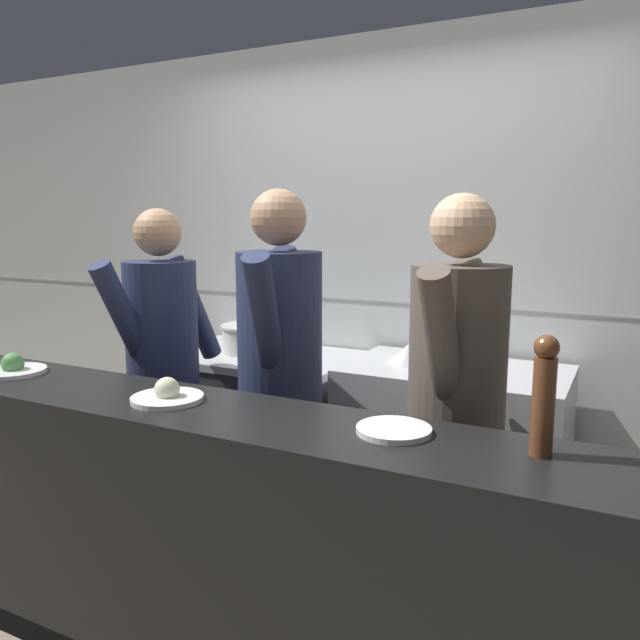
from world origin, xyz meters
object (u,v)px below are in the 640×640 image
(plated_dish_main, at_px, (13,368))
(plated_dish_appetiser, at_px, (167,395))
(chef_head_cook, at_px, (163,365))
(chefs_knife, at_px, (459,376))
(plated_dish_dessert, at_px, (394,430))
(mixing_bowl_steel, at_px, (409,353))
(pepper_mill, at_px, (544,393))
(stock_pot, at_px, (250,337))
(chef_sous, at_px, (280,375))
(oven_range, at_px, (260,428))
(chef_line, at_px, (456,406))

(plated_dish_main, distance_m, plated_dish_appetiser, 0.83)
(plated_dish_main, xyz_separation_m, chef_head_cook, (0.29, 0.58, -0.08))
(chefs_knife, height_order, plated_dish_dessert, plated_dish_dessert)
(plated_dish_main, distance_m, chef_head_cook, 0.65)
(mixing_bowl_steel, xyz_separation_m, plated_dish_appetiser, (-0.47, -1.24, 0.05))
(mixing_bowl_steel, relative_size, chefs_knife, 0.71)
(pepper_mill, bearing_deg, mixing_bowl_steel, 123.48)
(plated_dish_main, distance_m, plated_dish_dessert, 1.66)
(stock_pot, bearing_deg, chef_sous, -48.99)
(chefs_knife, height_order, plated_dish_main, plated_dish_main)
(oven_range, xyz_separation_m, chef_line, (1.31, -0.73, 0.51))
(pepper_mill, height_order, chef_line, chef_line)
(plated_dish_dessert, bearing_deg, chefs_knife, 93.43)
(mixing_bowl_steel, bearing_deg, chef_line, -59.53)
(plated_dish_dessert, distance_m, chef_sous, 0.85)
(plated_dish_appetiser, bearing_deg, plated_dish_main, 178.92)
(plated_dish_dessert, bearing_deg, chef_sous, 144.43)
(plated_dish_appetiser, height_order, chef_head_cook, chef_head_cook)
(oven_range, bearing_deg, chefs_knife, -8.52)
(plated_dish_appetiser, relative_size, pepper_mill, 0.76)
(chefs_knife, xyz_separation_m, chef_sous, (-0.63, -0.52, 0.05))
(chefs_knife, height_order, chef_head_cook, chef_head_cook)
(pepper_mill, xyz_separation_m, chef_head_cook, (-1.78, 0.53, -0.23))
(chef_head_cook, bearing_deg, chefs_knife, 30.10)
(mixing_bowl_steel, distance_m, chef_line, 0.84)
(pepper_mill, distance_m, chef_head_cook, 1.88)
(oven_range, relative_size, pepper_mill, 3.22)
(plated_dish_appetiser, bearing_deg, oven_range, 108.38)
(oven_range, distance_m, chef_line, 1.58)
(stock_pot, xyz_separation_m, plated_dish_dessert, (1.31, -1.21, 0.04))
(mixing_bowl_steel, xyz_separation_m, pepper_mill, (0.78, -1.18, 0.20))
(plated_dish_main, height_order, chef_sous, chef_sous)
(stock_pot, distance_m, plated_dish_appetiser, 1.35)
(chefs_knife, distance_m, pepper_mill, 1.14)
(chef_line, bearing_deg, mixing_bowl_steel, 120.82)
(plated_dish_dessert, height_order, pepper_mill, pepper_mill)
(stock_pot, bearing_deg, chefs_knife, -8.86)
(chef_sous, bearing_deg, stock_pot, 115.09)
(oven_range, bearing_deg, chef_head_cook, -100.97)
(oven_range, distance_m, pepper_mill, 2.16)
(chefs_knife, bearing_deg, chef_line, -76.88)
(plated_dish_main, bearing_deg, stock_pot, 74.30)
(plated_dish_main, bearing_deg, plated_dish_appetiser, -1.08)
(oven_range, distance_m, plated_dish_main, 1.42)
(pepper_mill, relative_size, chef_line, 0.20)
(chef_line, bearing_deg, stock_pot, 151.90)
(chef_head_cook, height_order, chef_sous, chef_sous)
(oven_range, xyz_separation_m, chef_sous, (0.55, -0.70, 0.53))
(mixing_bowl_steel, bearing_deg, plated_dish_dessert, -73.15)
(oven_range, distance_m, plated_dish_dessert, 1.81)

